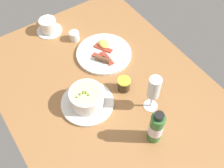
{
  "coord_description": "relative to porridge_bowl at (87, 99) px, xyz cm",
  "views": [
    {
      "loc": [
        59.6,
        -36.35,
        97.28
      ],
      "look_at": [
        4.85,
        0.74,
        7.12
      ],
      "focal_mm": 44.34,
      "sensor_mm": 36.0,
      "label": 1
    }
  ],
  "objects": [
    {
      "name": "creamer_jug",
      "position": [
        -35.81,
        14.37,
        -1.59
      ],
      "size": [
        5.8,
        4.89,
        5.12
      ],
      "color": "silver",
      "rests_on": "ground_plane"
    },
    {
      "name": "jam_jar",
      "position": [
        2.17,
        16.89,
        -0.83
      ],
      "size": [
        5.52,
        5.52,
        6.09
      ],
      "color": "#372715",
      "rests_on": "ground_plane"
    },
    {
      "name": "coffee_cup",
      "position": [
        -48.38,
        6.66,
        -0.53
      ],
      "size": [
        12.8,
        12.8,
        7.07
      ],
      "color": "silver",
      "rests_on": "ground_plane"
    },
    {
      "name": "breakfast_plate",
      "position": [
        -19.23,
        20.67,
        -3.01
      ],
      "size": [
        25.98,
        25.98,
        3.7
      ],
      "color": "silver",
      "rests_on": "ground_plane"
    },
    {
      "name": "ground_plane",
      "position": [
        -3.22,
        10.44,
        -5.41
      ],
      "size": [
        110.0,
        84.0,
        3.0
      ],
      "primitive_type": "cube",
      "color": "#9E6B3D"
    },
    {
      "name": "wine_glass",
      "position": [
        15.43,
        21.01,
        7.95
      ],
      "size": [
        5.97,
        5.97,
        17.84
      ],
      "color": "white",
      "rests_on": "ground_plane"
    },
    {
      "name": "porridge_bowl",
      "position": [
        0.0,
        0.0,
        0.0
      ],
      "size": [
        21.93,
        21.93,
        8.96
      ],
      "color": "silver",
      "rests_on": "ground_plane"
    },
    {
      "name": "sauce_bottle_green",
      "position": [
        27.09,
        13.07,
        3.87
      ],
      "size": [
        5.3,
        5.3,
        17.16
      ],
      "color": "#337233",
      "rests_on": "ground_plane"
    }
  ]
}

